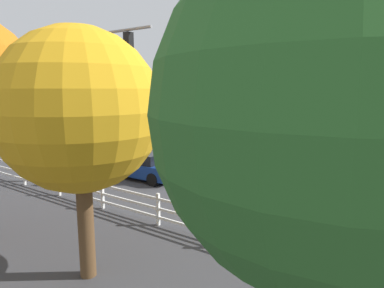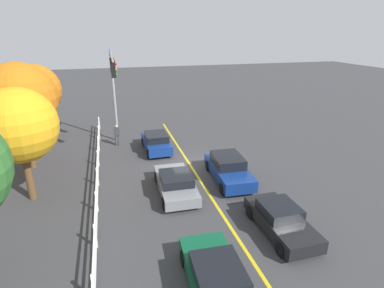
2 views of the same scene
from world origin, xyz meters
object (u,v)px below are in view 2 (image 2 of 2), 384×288
at_px(car_3, 217,278).
at_px(pedestrian, 117,134).
at_px(tree_2, 35,90).
at_px(car_1, 281,220).
at_px(car_0, 176,183).
at_px(tree_3, 18,126).
at_px(car_2, 228,168).
at_px(tree_1, 20,99).
at_px(car_4, 156,142).

relative_size(car_3, pedestrian, 2.68).
bearing_deg(tree_2, car_1, -143.14).
bearing_deg(car_0, tree_3, 80.99).
relative_size(car_2, tree_1, 0.69).
bearing_deg(pedestrian, car_4, 49.13).
height_order(car_2, tree_3, tree_3).
bearing_deg(car_1, car_0, -141.29).
xyz_separation_m(tree_1, tree_2, (6.42, 0.41, -0.56)).
distance_m(tree_1, tree_3, 4.54).
xyz_separation_m(car_0, car_4, (6.79, 0.01, 0.09)).
bearing_deg(car_4, tree_1, 94.61).
bearing_deg(car_1, tree_3, -118.53).
distance_m(car_3, tree_1, 16.20).
relative_size(car_1, tree_2, 0.68).
height_order(car_4, tree_3, tree_3).
height_order(car_2, car_3, car_2).
bearing_deg(car_4, tree_3, 123.30).
height_order(car_3, tree_2, tree_2).
bearing_deg(tree_3, pedestrian, -34.00).
relative_size(pedestrian, tree_2, 0.27).
height_order(car_1, pedestrian, pedestrian).
xyz_separation_m(car_1, car_4, (11.55, 3.86, 0.07)).
xyz_separation_m(car_1, tree_1, (10.68, 12.41, 4.07)).
bearing_deg(car_3, pedestrian, 12.21).
distance_m(car_1, car_4, 12.17).
bearing_deg(car_0, car_1, -139.22).
xyz_separation_m(car_0, tree_3, (1.48, 7.75, 3.58)).
height_order(car_3, tree_1, tree_1).
xyz_separation_m(car_4, tree_1, (-0.86, 8.55, 4.00)).
distance_m(car_4, pedestrian, 3.45).
relative_size(car_4, pedestrian, 2.42).
relative_size(car_1, car_4, 1.03).
distance_m(car_4, tree_2, 11.09).
height_order(pedestrian, tree_3, tree_3).
relative_size(car_0, car_3, 1.02).
relative_size(car_3, tree_3, 0.74).
bearing_deg(pedestrian, tree_3, -40.17).
distance_m(car_0, tree_1, 11.19).
bearing_deg(tree_1, car_3, -147.52).
height_order(car_0, car_2, car_2).
bearing_deg(tree_2, pedestrian, -120.41).
xyz_separation_m(car_2, car_4, (5.99, 3.52, -0.03)).
xyz_separation_m(car_0, car_3, (-7.30, 0.15, 0.02)).
relative_size(car_4, tree_3, 0.67).
height_order(car_0, tree_3, tree_3).
relative_size(car_0, tree_1, 0.66).
xyz_separation_m(car_1, tree_3, (6.24, 11.59, 3.56)).
bearing_deg(pedestrian, car_3, 3.36).
xyz_separation_m(car_4, pedestrian, (1.96, 2.83, 0.23)).
distance_m(car_2, pedestrian, 10.18).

